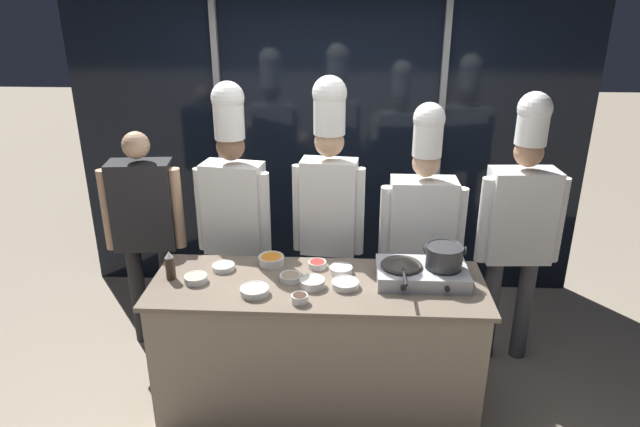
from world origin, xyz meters
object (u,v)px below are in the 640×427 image
(prep_bowl_mushrooms, at_px, (290,277))
(chef_head, at_px, (234,203))
(prep_bowl_onion, at_px, (255,290))
(chef_sous, at_px, (329,197))
(prep_bowl_rice, at_px, (345,284))
(prep_bowl_bean_sprouts, at_px, (312,282))
(person_guest, at_px, (145,221))
(chef_pastry, at_px, (520,215))
(prep_bowl_bell_pepper, at_px, (317,264))
(chef_line, at_px, (422,222))
(prep_bowl_carrots, at_px, (271,260))
(squeeze_bottle_soy, at_px, (170,266))
(stock_pot, at_px, (444,256))
(prep_bowl_noodles, at_px, (223,267))
(prep_bowl_ginger, at_px, (196,278))
(portable_stove, at_px, (422,273))
(prep_bowl_soy_glaze, at_px, (300,298))
(frying_pan, at_px, (402,262))
(prep_bowl_garlic, at_px, (341,269))

(prep_bowl_mushrooms, bearing_deg, chef_head, 126.55)
(prep_bowl_onion, distance_m, chef_sous, 0.92)
(prep_bowl_rice, distance_m, prep_bowl_bean_sprouts, 0.20)
(prep_bowl_rice, distance_m, person_guest, 1.63)
(person_guest, xyz_separation_m, chef_pastry, (2.62, -0.08, 0.13))
(prep_bowl_bell_pepper, xyz_separation_m, prep_bowl_bean_sprouts, (-0.02, -0.25, 0.01))
(chef_line, bearing_deg, prep_bowl_carrots, 20.30)
(squeeze_bottle_soy, distance_m, chef_line, 1.68)
(prep_bowl_bean_sprouts, xyz_separation_m, person_guest, (-1.25, 0.74, 0.06))
(stock_pot, bearing_deg, prep_bowl_bell_pepper, 169.70)
(prep_bowl_onion, xyz_separation_m, prep_bowl_noodles, (-0.25, 0.30, -0.01))
(chef_sous, bearing_deg, prep_bowl_ginger, 45.88)
(portable_stove, distance_m, prep_bowl_carrots, 0.95)
(prep_bowl_bean_sprouts, bearing_deg, prep_bowl_onion, -162.23)
(prep_bowl_mushrooms, relative_size, person_guest, 0.08)
(prep_bowl_mushrooms, height_order, chef_pastry, chef_pastry)
(prep_bowl_soy_glaze, relative_size, chef_sous, 0.05)
(frying_pan, xyz_separation_m, prep_bowl_bell_pepper, (-0.52, 0.14, -0.10))
(stock_pot, xyz_separation_m, prep_bowl_noodles, (-1.35, 0.08, -0.15))
(prep_bowl_garlic, height_order, prep_bowl_noodles, prep_bowl_garlic)
(stock_pot, distance_m, prep_bowl_bell_pepper, 0.79)
(stock_pot, xyz_separation_m, prep_bowl_bell_pepper, (-0.77, 0.14, -0.15))
(stock_pot, height_order, prep_bowl_bean_sprouts, stock_pot)
(prep_bowl_garlic, height_order, prep_bowl_rice, same)
(prep_bowl_rice, xyz_separation_m, prep_bowl_mushrooms, (-0.33, 0.07, -0.00))
(chef_head, bearing_deg, stock_pot, 167.08)
(prep_bowl_bean_sprouts, xyz_separation_m, chef_sous, (0.07, 0.67, 0.30))
(portable_stove, xyz_separation_m, prep_bowl_garlic, (-0.49, 0.07, -0.02))
(prep_bowl_onion, xyz_separation_m, person_guest, (-0.93, 0.85, 0.06))
(prep_bowl_ginger, bearing_deg, prep_bowl_noodles, 52.39)
(prep_bowl_mushrooms, distance_m, prep_bowl_noodles, 0.45)
(squeeze_bottle_soy, xyz_separation_m, prep_bowl_carrots, (0.58, 0.22, -0.05))
(squeeze_bottle_soy, distance_m, prep_bowl_bell_pepper, 0.90)
(chef_head, bearing_deg, chef_line, -172.22)
(prep_bowl_noodles, bearing_deg, chef_pastry, 13.65)
(person_guest, bearing_deg, prep_bowl_rice, 146.42)
(prep_bowl_rice, xyz_separation_m, prep_bowl_soy_glaze, (-0.25, -0.19, 0.01))
(prep_bowl_rice, relative_size, prep_bowl_bean_sprouts, 1.07)
(portable_stove, distance_m, chef_pastry, 0.91)
(squeeze_bottle_soy, relative_size, prep_bowl_bean_sprouts, 1.20)
(prep_bowl_bean_sprouts, relative_size, prep_bowl_noodles, 1.08)
(prep_bowl_ginger, bearing_deg, chef_head, 80.18)
(squeeze_bottle_soy, distance_m, prep_bowl_soy_glaze, 0.84)
(squeeze_bottle_soy, relative_size, person_guest, 0.11)
(prep_bowl_bean_sprouts, relative_size, person_guest, 0.09)
(prep_bowl_soy_glaze, height_order, prep_bowl_bean_sprouts, same)
(stock_pot, bearing_deg, prep_bowl_bean_sprouts, -171.63)
(prep_bowl_soy_glaze, bearing_deg, chef_pastry, 30.82)
(portable_stove, bearing_deg, prep_bowl_mushrooms, -177.28)
(prep_bowl_onion, relative_size, prep_bowl_soy_glaze, 1.75)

